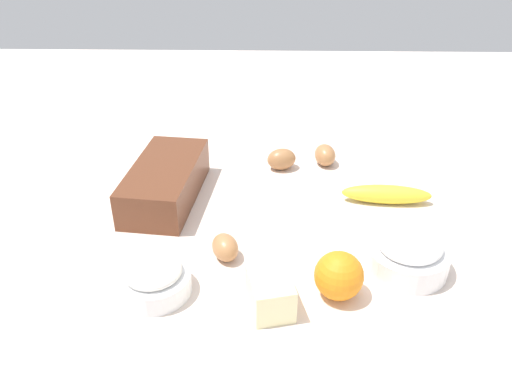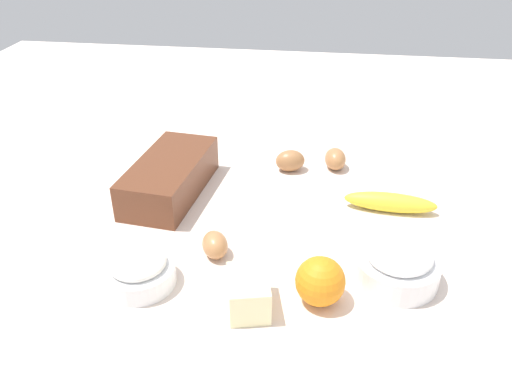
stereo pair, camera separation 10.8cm
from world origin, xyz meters
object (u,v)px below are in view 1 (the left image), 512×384
object	(u,v)px
egg_beside_bowl	(225,247)
banana	(386,194)
butter_block	(270,293)
egg_loose	(282,159)
egg_near_butter	(325,155)
sugar_bowl	(408,253)
orange_fruit	(339,276)
flour_bowl	(154,278)
loaf_pan	(165,181)

from	to	relation	value
egg_beside_bowl	banana	bearing A→B (deg)	-58.88
butter_block	egg_loose	size ratio (longest dim) A/B	1.30
egg_loose	egg_near_butter	bearing A→B (deg)	-76.47
butter_block	egg_loose	bearing A→B (deg)	-3.33
sugar_bowl	orange_fruit	world-z (taller)	orange_fruit
egg_loose	orange_fruit	bearing A→B (deg)	-169.21
banana	orange_fruit	distance (m)	0.33
egg_near_butter	orange_fruit	bearing A→B (deg)	177.39
sugar_bowl	banana	distance (m)	0.23
flour_bowl	orange_fruit	xyz separation A→B (m)	(-0.00, -0.31, 0.01)
egg_near_butter	egg_beside_bowl	distance (m)	0.43
flour_bowl	butter_block	world-z (taller)	flour_bowl
loaf_pan	banana	world-z (taller)	loaf_pan
butter_block	egg_near_butter	bearing A→B (deg)	-14.94
flour_bowl	banana	bearing A→B (deg)	-56.33
loaf_pan	orange_fruit	size ratio (longest dim) A/B	3.58
loaf_pan	orange_fruit	xyz separation A→B (m)	(-0.30, -0.34, -0.00)
banana	butter_block	bearing A→B (deg)	142.70
flour_bowl	sugar_bowl	size ratio (longest dim) A/B	0.86
egg_near_butter	egg_loose	size ratio (longest dim) A/B	0.97
loaf_pan	sugar_bowl	distance (m)	0.52
banana	egg_near_butter	xyz separation A→B (m)	(0.17, 0.12, 0.00)
loaf_pan	banana	distance (m)	0.47
egg_loose	banana	bearing A→B (deg)	-123.83
loaf_pan	butter_block	xyz separation A→B (m)	(-0.34, -0.22, -0.01)
sugar_bowl	banana	xyz separation A→B (m)	(0.23, -0.01, -0.01)
orange_fruit	egg_loose	size ratio (longest dim) A/B	1.18
loaf_pan	flour_bowl	distance (m)	0.31
flour_bowl	egg_loose	distance (m)	0.49
loaf_pan	egg_near_butter	size ratio (longest dim) A/B	4.33
butter_block	egg_beside_bowl	bearing A→B (deg)	32.58
sugar_bowl	egg_near_butter	distance (m)	0.41
egg_loose	egg_beside_bowl	bearing A→B (deg)	162.60
flour_bowl	orange_fruit	bearing A→B (deg)	-90.19
egg_near_butter	sugar_bowl	bearing A→B (deg)	-164.87
orange_fruit	egg_near_butter	bearing A→B (deg)	-2.61
banana	egg_loose	xyz separation A→B (m)	(0.15, 0.22, 0.01)
sugar_bowl	banana	size ratio (longest dim) A/B	0.76
butter_block	egg_beside_bowl	distance (m)	0.15
egg_near_butter	egg_loose	bearing A→B (deg)	103.53
flour_bowl	sugar_bowl	bearing A→B (deg)	-80.97
flour_bowl	butter_block	bearing A→B (deg)	-99.54
flour_bowl	egg_near_butter	size ratio (longest dim) A/B	1.83
egg_beside_bowl	orange_fruit	bearing A→B (deg)	-116.35
banana	flour_bowl	bearing A→B (deg)	123.67
sugar_bowl	egg_near_butter	world-z (taller)	sugar_bowl
egg_near_butter	egg_loose	world-z (taller)	egg_loose
orange_fruit	egg_near_butter	world-z (taller)	orange_fruit
loaf_pan	egg_near_butter	xyz separation A→B (m)	(0.16, -0.36, -0.02)
egg_near_butter	egg_beside_bowl	bearing A→B (deg)	150.07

